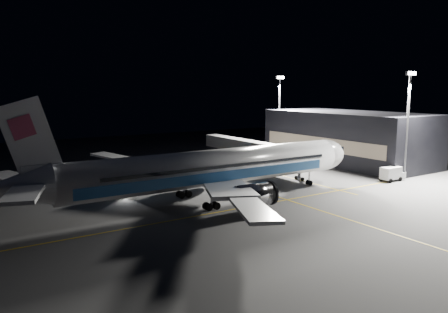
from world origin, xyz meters
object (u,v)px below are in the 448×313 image
floodlight_mast_south (408,115)px  baggage_tug (125,191)px  floodlight_mast_north (279,108)px  jet_bridge (256,148)px  airliner (208,169)px  safety_cone_c (159,190)px  service_truck (393,173)px  safety_cone_a (155,187)px  safety_cone_b (201,184)px

floodlight_mast_south → baggage_tug: floodlight_mast_south is taller
floodlight_mast_north → jet_bridge: bearing=-142.3°
floodlight_mast_north → baggage_tug: 56.11m
airliner → safety_cone_c: (-3.52, 10.51, -4.88)m
service_truck → safety_cone_a: service_truck is taller
airliner → floodlight_mast_south: 42.13m
safety_cone_a → safety_cone_c: (-0.48, -2.55, 0.02)m
floodlight_mast_north → safety_cone_c: size_ratio=36.99×
floodlight_mast_north → service_truck: bearing=-95.4°
airliner → safety_cone_c: bearing=108.5°
airliner → floodlight_mast_south: floodlight_mast_south is taller
service_truck → safety_cone_c: bearing=158.6°
floodlight_mast_north → floodlight_mast_south: size_ratio=1.00×
jet_bridge → safety_cone_b: size_ratio=65.38×
baggage_tug → safety_cone_a: size_ratio=5.98×
service_truck → safety_cone_b: bearing=153.7°
safety_cone_b → jet_bridge: bearing=22.6°
floodlight_mast_north → floodlight_mast_south: bearing=-90.0°
airliner → safety_cone_a: airliner is taller
floodlight_mast_north → baggage_tug: size_ratio=6.75×
floodlight_mast_south → safety_cone_c: 49.07m
safety_cone_a → service_truck: bearing=-25.2°
jet_bridge → floodlight_mast_south: floodlight_mast_south is taller
safety_cone_a → safety_cone_b: bearing=-18.1°
safety_cone_b → safety_cone_a: bearing=161.9°
safety_cone_a → jet_bridge: bearing=10.8°
airliner → jet_bridge: airliner is taller
jet_bridge → floodlight_mast_north: floodlight_mast_north is taller
airliner → floodlight_mast_north: bearing=37.9°
service_truck → baggage_tug: 49.80m
jet_bridge → floodlight_mast_north: (18.00, 13.93, 7.79)m
service_truck → safety_cone_b: size_ratio=10.24×
airliner → safety_cone_b: (4.88, 10.47, -4.90)m
safety_cone_c → service_truck: bearing=-21.9°
safety_cone_c → safety_cone_b: bearing=-0.2°
floodlight_mast_south → safety_cone_c: (-44.59, 16.52, -12.09)m
floodlight_mast_north → safety_cone_a: size_ratio=40.32×
service_truck → safety_cone_a: (-40.52, 19.05, -1.21)m
safety_cone_a → safety_cone_b: 8.33m
safety_cone_b → service_truck: bearing=-26.8°
floodlight_mast_south → jet_bridge: bearing=126.8°
jet_bridge → safety_cone_c: 27.98m
jet_bridge → safety_cone_a: 26.93m
airliner → jet_bridge: bearing=38.0°
service_truck → safety_cone_b: 36.54m
service_truck → safety_cone_c: size_ratio=9.63×
jet_bridge → baggage_tug: jet_bridge is taller
jet_bridge → service_truck: size_ratio=6.38×
safety_cone_a → baggage_tug: bearing=-158.9°
floodlight_mast_north → safety_cone_b: size_ratio=39.34×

